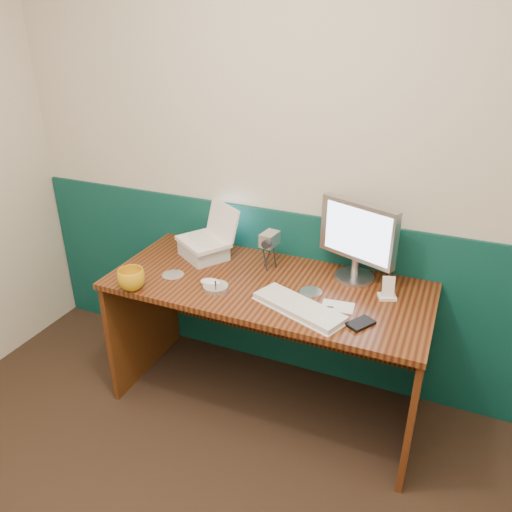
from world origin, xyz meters
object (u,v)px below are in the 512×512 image
at_px(desk, 267,345).
at_px(camcorder, 270,250).
at_px(monitor, 358,241).
at_px(keyboard, 299,308).
at_px(mug, 131,279).
at_px(laptop, 202,224).

relative_size(desk, camcorder, 7.47).
relative_size(monitor, keyboard, 0.93).
bearing_deg(desk, camcorder, 109.37).
relative_size(mug, camcorder, 0.62).
relative_size(monitor, mug, 3.11).
bearing_deg(monitor, laptop, -152.68).
bearing_deg(keyboard, mug, -149.16).
bearing_deg(mug, keyboard, 9.24).
distance_m(keyboard, camcorder, 0.45).
bearing_deg(camcorder, laptop, -169.57).
xyz_separation_m(laptop, monitor, (0.82, 0.08, 0.01)).
xyz_separation_m(monitor, camcorder, (-0.44, -0.06, -0.10)).
bearing_deg(keyboard, monitor, 89.80).
bearing_deg(camcorder, mug, -131.18).
bearing_deg(keyboard, desk, 163.20).
bearing_deg(laptop, desk, 14.87).
height_order(laptop, keyboard, laptop).
xyz_separation_m(desk, laptop, (-0.44, 0.14, 0.57)).
xyz_separation_m(monitor, mug, (-0.97, -0.53, -0.15)).
height_order(desk, camcorder, camcorder).
distance_m(desk, laptop, 0.73).
xyz_separation_m(desk, mug, (-0.59, -0.31, 0.43)).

